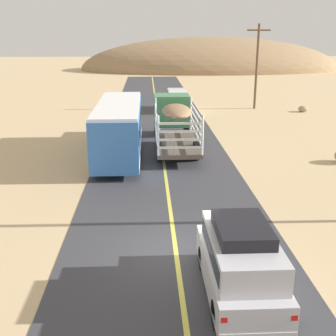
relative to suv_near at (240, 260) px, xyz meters
name	(u,v)px	position (x,y,z in m)	size (l,w,h in m)	color
ground_plane	(176,252)	(-1.63, 2.68, -1.15)	(240.00, 240.00, 0.00)	tan
road_surface	(176,252)	(-1.63, 2.68, -1.14)	(8.00, 120.00, 0.02)	#38383D
road_centre_line	(176,251)	(-1.63, 2.68, -1.13)	(0.16, 117.60, 0.00)	#D8CC4C
suv_near	(240,260)	(0.00, 0.00, 0.00)	(1.90, 4.62, 2.29)	silver
livestock_truck	(173,116)	(-0.78, 18.24, 0.64)	(2.53, 9.70, 3.02)	#3F7F4C
bus	(119,128)	(-4.24, 14.87, 0.60)	(2.54, 10.00, 3.21)	#3872C6
car_far	(177,99)	(0.35, 30.45, -0.06)	(1.90, 4.62, 1.93)	silver
power_pole_mid	(257,64)	(8.01, 31.17, 3.12)	(2.20, 0.24, 7.97)	brown
boulder_mid_field	(303,109)	(12.16, 29.12, -0.87)	(0.92, 0.79, 0.57)	gray
distant_hill	(210,70)	(10.14, 76.30, -1.15)	(50.97, 24.84, 12.56)	#957553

